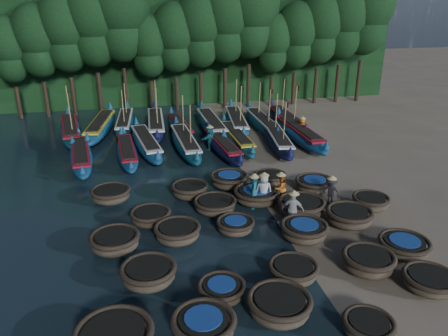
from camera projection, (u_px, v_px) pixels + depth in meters
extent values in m
plane|color=#7F6F5D|center=(261.00, 198.00, 23.51)|extent=(120.00, 120.00, 0.00)
cube|color=black|center=(194.00, 51.00, 42.95)|extent=(40.00, 3.00, 10.00)
torus|color=#352B1F|center=(113.00, 332.00, 13.24)|extent=(2.51, 2.51, 0.23)
cylinder|color=black|center=(113.00, 331.00, 13.22)|extent=(1.91, 1.91, 0.07)
ellipsoid|color=brown|center=(204.00, 329.00, 13.85)|extent=(2.38, 2.38, 0.76)
torus|color=#352B1F|center=(203.00, 320.00, 13.72)|extent=(2.14, 2.14, 0.23)
cylinder|color=black|center=(203.00, 319.00, 13.70)|extent=(1.60, 1.60, 0.07)
cylinder|color=navy|center=(203.00, 318.00, 13.68)|extent=(1.23, 1.23, 0.05)
ellipsoid|color=brown|center=(279.00, 308.00, 14.83)|extent=(2.24, 2.24, 0.71)
torus|color=#352B1F|center=(280.00, 300.00, 14.70)|extent=(2.26, 2.26, 0.22)
cylinder|color=black|center=(280.00, 299.00, 14.68)|extent=(1.72, 1.72, 0.06)
ellipsoid|color=brown|center=(368.00, 329.00, 13.96)|extent=(1.59, 1.59, 0.59)
torus|color=#352B1F|center=(369.00, 322.00, 13.86)|extent=(1.70, 1.70, 0.18)
cylinder|color=black|center=(369.00, 321.00, 13.84)|extent=(1.28, 1.28, 0.05)
ellipsoid|color=brown|center=(429.00, 283.00, 16.19)|extent=(1.91, 1.91, 0.60)
torus|color=#352B1F|center=(430.00, 276.00, 16.09)|extent=(2.00, 2.00, 0.18)
cylinder|color=black|center=(430.00, 276.00, 16.08)|extent=(1.53, 1.53, 0.05)
ellipsoid|color=brown|center=(149.00, 276.00, 16.50)|extent=(2.56, 2.56, 0.71)
torus|color=#352B1F|center=(148.00, 268.00, 16.38)|extent=(2.18, 2.18, 0.22)
cylinder|color=black|center=(148.00, 267.00, 16.36)|extent=(1.65, 1.65, 0.06)
ellipsoid|color=brown|center=(222.00, 292.00, 15.69)|extent=(1.85, 1.85, 0.59)
torus|color=#352B1F|center=(222.00, 286.00, 15.59)|extent=(1.78, 1.78, 0.18)
cylinder|color=black|center=(222.00, 285.00, 15.57)|extent=(1.34, 1.34, 0.05)
cylinder|color=navy|center=(222.00, 284.00, 15.56)|extent=(1.03, 1.03, 0.04)
ellipsoid|color=brown|center=(293.00, 272.00, 16.76)|extent=(2.26, 2.26, 0.63)
torus|color=#352B1F|center=(293.00, 266.00, 16.65)|extent=(1.96, 1.96, 0.19)
cylinder|color=black|center=(294.00, 265.00, 16.63)|extent=(1.48, 1.48, 0.06)
ellipsoid|color=brown|center=(368.00, 264.00, 17.20)|extent=(2.40, 2.40, 0.73)
torus|color=#352B1F|center=(369.00, 256.00, 17.07)|extent=(2.12, 2.12, 0.22)
cylinder|color=black|center=(369.00, 255.00, 17.06)|extent=(1.59, 1.59, 0.07)
ellipsoid|color=brown|center=(404.00, 248.00, 18.34)|extent=(2.16, 2.16, 0.65)
torus|color=#352B1F|center=(405.00, 242.00, 18.23)|extent=(2.17, 2.17, 0.20)
cylinder|color=black|center=(405.00, 241.00, 18.22)|extent=(1.66, 1.66, 0.06)
cylinder|color=navy|center=(405.00, 240.00, 18.20)|extent=(1.27, 1.27, 0.04)
ellipsoid|color=brown|center=(115.00, 243.00, 18.63)|extent=(2.28, 2.28, 0.71)
torus|color=#352B1F|center=(114.00, 236.00, 18.51)|extent=(2.18, 2.18, 0.22)
cylinder|color=black|center=(114.00, 236.00, 18.49)|extent=(1.65, 1.65, 0.06)
ellipsoid|color=brown|center=(177.00, 234.00, 19.36)|extent=(2.38, 2.38, 0.70)
torus|color=#352B1F|center=(177.00, 228.00, 19.23)|extent=(2.10, 2.10, 0.21)
cylinder|color=black|center=(177.00, 227.00, 19.22)|extent=(1.59, 1.59, 0.06)
ellipsoid|color=brown|center=(235.00, 227.00, 20.07)|extent=(1.92, 1.92, 0.58)
torus|color=#352B1F|center=(236.00, 222.00, 19.97)|extent=(1.79, 1.79, 0.18)
cylinder|color=black|center=(236.00, 221.00, 19.96)|extent=(1.35, 1.35, 0.05)
cylinder|color=navy|center=(236.00, 220.00, 19.94)|extent=(1.04, 1.04, 0.04)
ellipsoid|color=brown|center=(304.00, 232.00, 19.46)|extent=(2.10, 2.10, 0.72)
torus|color=#352B1F|center=(304.00, 226.00, 19.33)|extent=(2.17, 2.17, 0.22)
cylinder|color=black|center=(304.00, 225.00, 19.32)|extent=(1.63, 1.63, 0.07)
cylinder|color=navy|center=(305.00, 224.00, 19.30)|extent=(1.26, 1.26, 0.04)
ellipsoid|color=brown|center=(349.00, 218.00, 20.65)|extent=(2.38, 2.38, 0.75)
torus|color=#352B1F|center=(350.00, 212.00, 20.52)|extent=(2.24, 2.24, 0.23)
cylinder|color=black|center=(350.00, 211.00, 20.50)|extent=(1.69, 1.69, 0.07)
ellipsoid|color=brown|center=(151.00, 218.00, 20.82)|extent=(2.31, 2.31, 0.63)
torus|color=#352B1F|center=(150.00, 212.00, 20.71)|extent=(1.96, 1.96, 0.19)
cylinder|color=black|center=(150.00, 212.00, 20.70)|extent=(1.49, 1.49, 0.06)
ellipsoid|color=brown|center=(215.00, 206.00, 21.94)|extent=(2.34, 2.34, 0.63)
torus|color=#352B1F|center=(215.00, 201.00, 21.83)|extent=(2.17, 2.17, 0.19)
cylinder|color=black|center=(215.00, 200.00, 21.82)|extent=(1.66, 1.66, 0.06)
ellipsoid|color=brown|center=(257.00, 197.00, 22.88)|extent=(2.28, 2.28, 0.71)
torus|color=#352B1F|center=(257.00, 191.00, 22.76)|extent=(2.44, 2.44, 0.22)
cylinder|color=black|center=(257.00, 190.00, 22.74)|extent=(1.87, 1.87, 0.06)
cylinder|color=navy|center=(257.00, 190.00, 22.73)|extent=(1.44, 1.44, 0.04)
ellipsoid|color=brown|center=(301.00, 208.00, 21.64)|extent=(2.81, 2.81, 0.73)
torus|color=#352B1F|center=(302.00, 202.00, 21.52)|extent=(2.40, 2.40, 0.22)
cylinder|color=black|center=(302.00, 201.00, 21.50)|extent=(1.82, 1.82, 0.07)
ellipsoid|color=brown|center=(370.00, 203.00, 22.27)|extent=(2.29, 2.29, 0.64)
torus|color=#352B1F|center=(371.00, 198.00, 22.16)|extent=(1.90, 1.90, 0.19)
cylinder|color=black|center=(371.00, 197.00, 22.15)|extent=(1.43, 1.43, 0.06)
ellipsoid|color=brown|center=(111.00, 196.00, 23.01)|extent=(1.95, 1.95, 0.68)
torus|color=#352B1F|center=(110.00, 190.00, 22.89)|extent=(2.12, 2.12, 0.21)
cylinder|color=black|center=(110.00, 190.00, 22.88)|extent=(1.60, 1.60, 0.06)
ellipsoid|color=brown|center=(190.00, 192.00, 23.49)|extent=(2.17, 2.17, 0.70)
torus|color=#352B1F|center=(190.00, 186.00, 23.37)|extent=(2.02, 2.02, 0.21)
cylinder|color=black|center=(190.00, 185.00, 23.36)|extent=(1.51, 1.51, 0.06)
ellipsoid|color=brown|center=(229.00, 182.00, 24.70)|extent=(2.36, 2.36, 0.74)
torus|color=#352B1F|center=(229.00, 176.00, 24.57)|extent=(2.20, 2.20, 0.22)
cylinder|color=black|center=(229.00, 175.00, 24.56)|extent=(1.66, 1.66, 0.07)
cylinder|color=navy|center=(229.00, 174.00, 24.54)|extent=(1.28, 1.28, 0.04)
ellipsoid|color=brown|center=(270.00, 179.00, 25.15)|extent=(1.93, 1.93, 0.61)
torus|color=#352B1F|center=(270.00, 175.00, 25.04)|extent=(1.90, 1.90, 0.19)
cylinder|color=black|center=(270.00, 174.00, 25.03)|extent=(1.44, 1.44, 0.06)
ellipsoid|color=brown|center=(314.00, 186.00, 24.31)|extent=(2.19, 2.19, 0.64)
torus|color=#352B1F|center=(315.00, 181.00, 24.19)|extent=(2.17, 2.17, 0.19)
cylinder|color=black|center=(315.00, 180.00, 24.18)|extent=(1.65, 1.65, 0.06)
cylinder|color=navy|center=(315.00, 179.00, 24.16)|extent=(1.27, 1.27, 0.04)
ellipsoid|color=navy|center=(81.00, 157.00, 28.13)|extent=(2.27, 7.88, 0.97)
cone|color=navy|center=(78.00, 131.00, 31.23)|extent=(0.43, 0.43, 0.58)
cone|color=navy|center=(82.00, 169.00, 24.59)|extent=(0.43, 0.43, 0.49)
cube|color=maroon|center=(80.00, 151.00, 27.98)|extent=(1.69, 6.10, 0.12)
cube|color=black|center=(80.00, 149.00, 27.95)|extent=(1.35, 5.30, 0.10)
ellipsoid|color=navy|center=(127.00, 153.00, 28.89)|extent=(1.74, 7.32, 0.91)
cone|color=navy|center=(123.00, 129.00, 31.83)|extent=(0.40, 0.40, 0.54)
cone|color=navy|center=(131.00, 164.00, 25.53)|extent=(0.40, 0.40, 0.45)
cube|color=maroon|center=(127.00, 147.00, 28.75)|extent=(1.29, 5.67, 0.11)
cube|color=black|center=(127.00, 146.00, 28.72)|extent=(1.00, 4.93, 0.09)
ellipsoid|color=navy|center=(146.00, 144.00, 30.37)|extent=(2.58, 8.42, 1.04)
cone|color=navy|center=(136.00, 120.00, 33.65)|extent=(0.46, 0.46, 0.62)
cone|color=navy|center=(158.00, 154.00, 26.61)|extent=(0.46, 0.46, 0.52)
cube|color=silver|center=(146.00, 138.00, 30.21)|extent=(1.93, 6.52, 0.12)
cube|color=black|center=(146.00, 137.00, 30.17)|extent=(1.55, 5.66, 0.10)
ellipsoid|color=#10495C|center=(185.00, 144.00, 30.41)|extent=(1.88, 8.46, 1.05)
cone|color=#10495C|center=(176.00, 119.00, 33.83)|extent=(0.46, 0.46, 0.63)
cone|color=#10495C|center=(197.00, 155.00, 26.50)|extent=(0.46, 0.46, 0.52)
cube|color=silver|center=(185.00, 138.00, 30.24)|extent=(1.39, 6.55, 0.13)
cube|color=black|center=(185.00, 137.00, 30.21)|extent=(1.07, 5.70, 0.10)
cylinder|color=#997F4C|center=(183.00, 116.00, 30.94)|extent=(0.07, 0.25, 2.94)
cylinder|color=#997F4C|center=(190.00, 127.00, 28.39)|extent=(0.07, 0.25, 2.94)
plane|color=red|center=(192.00, 107.00, 27.95)|extent=(0.00, 0.37, 0.37)
ellipsoid|color=#0F1237|center=(222.00, 147.00, 30.01)|extent=(2.05, 7.68, 0.95)
cone|color=#0F1237|center=(208.00, 124.00, 33.05)|extent=(0.42, 0.42, 0.57)
cone|color=#0F1237|center=(240.00, 157.00, 26.52)|extent=(0.42, 0.42, 0.47)
cube|color=maroon|center=(222.00, 141.00, 29.86)|extent=(1.52, 5.94, 0.11)
cube|color=black|center=(222.00, 140.00, 29.83)|extent=(1.20, 5.17, 0.09)
ellipsoid|color=#10495C|center=(236.00, 139.00, 31.49)|extent=(1.64, 8.03, 1.00)
cone|color=#10495C|center=(224.00, 116.00, 34.77)|extent=(0.44, 0.44, 0.60)
cone|color=#10495C|center=(253.00, 148.00, 27.76)|extent=(0.44, 0.44, 0.50)
cube|color=gold|center=(237.00, 133.00, 31.34)|extent=(1.20, 6.22, 0.12)
cube|color=black|center=(237.00, 132.00, 31.31)|extent=(0.91, 5.41, 0.10)
ellipsoid|color=#0F1237|center=(277.00, 140.00, 31.24)|extent=(2.55, 8.37, 1.03)
cone|color=#0F1237|center=(268.00, 116.00, 34.71)|extent=(0.45, 0.45, 0.62)
cone|color=#0F1237|center=(290.00, 150.00, 27.29)|extent=(0.45, 0.45, 0.52)
cube|color=silver|center=(278.00, 134.00, 31.08)|extent=(1.91, 6.48, 0.12)
cube|color=black|center=(278.00, 133.00, 31.05)|extent=(1.52, 5.63, 0.10)
cylinder|color=#997F4C|center=(276.00, 113.00, 31.78)|extent=(0.07, 0.25, 2.89)
cylinder|color=#997F4C|center=(285.00, 124.00, 29.20)|extent=(0.07, 0.25, 2.89)
plane|color=red|center=(288.00, 105.00, 28.74)|extent=(0.00, 0.36, 0.36)
ellipsoid|color=navy|center=(299.00, 134.00, 32.29)|extent=(1.87, 8.99, 1.12)
cone|color=navy|center=(279.00, 111.00, 35.94)|extent=(0.49, 0.49, 0.67)
cone|color=navy|center=(327.00, 144.00, 28.11)|extent=(0.49, 0.49, 0.56)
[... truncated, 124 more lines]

